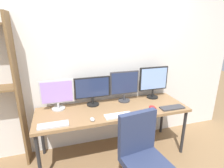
{
  "coord_description": "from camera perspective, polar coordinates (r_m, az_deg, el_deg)",
  "views": [
    {
      "loc": [
        -0.69,
        -1.61,
        1.86
      ],
      "look_at": [
        0.0,
        0.65,
        1.09
      ],
      "focal_mm": 29.1,
      "sensor_mm": 36.0,
      "label": 1
    }
  ],
  "objects": [
    {
      "name": "wall_back",
      "position": [
        2.78,
        -2.24,
        6.41
      ],
      "size": [
        4.5,
        0.1,
        2.6
      ],
      "color": "silver",
      "rests_on": "ground_plane"
    },
    {
      "name": "desk",
      "position": [
        2.59,
        0.33,
        -8.8
      ],
      "size": [
        2.1,
        0.68,
        0.74
      ],
      "color": "#936D47",
      "rests_on": "ground_plane"
    },
    {
      "name": "office_chair",
      "position": [
        2.19,
        9.49,
        -24.02
      ],
      "size": [
        0.52,
        0.52,
        0.99
      ],
      "color": "#2D2D33",
      "rests_on": "ground_plane"
    },
    {
      "name": "monitor_far_left",
      "position": [
        2.58,
        -16.86,
        -2.99
      ],
      "size": [
        0.44,
        0.18,
        0.42
      ],
      "color": "silver",
      "rests_on": "desk"
    },
    {
      "name": "monitor_center_left",
      "position": [
        2.62,
        -6.17,
        -1.73
      ],
      "size": [
        0.51,
        0.18,
        0.42
      ],
      "color": "black",
      "rests_on": "desk"
    },
    {
      "name": "monitor_center_right",
      "position": [
        2.73,
        3.91,
        -0.27
      ],
      "size": [
        0.44,
        0.18,
        0.47
      ],
      "color": "#38383D",
      "rests_on": "desk"
    },
    {
      "name": "monitor_far_right",
      "position": [
        2.93,
        12.89,
        1.06
      ],
      "size": [
        0.47,
        0.18,
        0.5
      ],
      "color": "black",
      "rests_on": "desk"
    },
    {
      "name": "keyboard_left",
      "position": [
        2.27,
        -17.98,
        -12.17
      ],
      "size": [
        0.35,
        0.13,
        0.02
      ],
      "primitive_type": "cube",
      "color": "silver",
      "rests_on": "desk"
    },
    {
      "name": "keyboard_center",
      "position": [
        2.37,
        2.0,
        -9.87
      ],
      "size": [
        0.36,
        0.13,
        0.02
      ],
      "primitive_type": "cube",
      "color": "silver",
      "rests_on": "desk"
    },
    {
      "name": "keyboard_right",
      "position": [
        2.72,
        18.36,
        -7.06
      ],
      "size": [
        0.34,
        0.13,
        0.02
      ],
      "primitive_type": "cube",
      "color": "#38383D",
      "rests_on": "desk"
    },
    {
      "name": "computer_mouse",
      "position": [
        2.29,
        -6.2,
        -10.94
      ],
      "size": [
        0.06,
        0.1,
        0.03
      ],
      "primitive_type": "ellipsoid",
      "color": "silver",
      "rests_on": "desk"
    },
    {
      "name": "coffee_mug",
      "position": [
        2.5,
        12.44,
        -7.85
      ],
      "size": [
        0.11,
        0.08,
        0.09
      ],
      "color": "red",
      "rests_on": "desk"
    }
  ]
}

